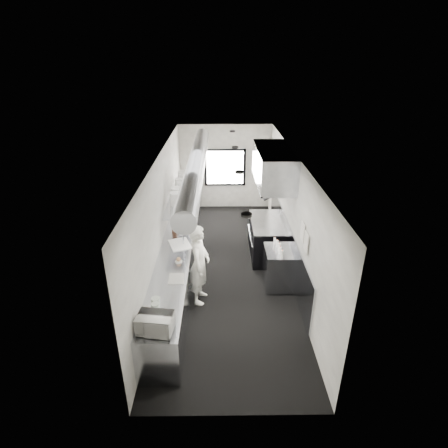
{
  "coord_description": "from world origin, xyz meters",
  "views": [
    {
      "loc": [
        -0.16,
        -7.54,
        4.78
      ],
      "look_at": [
        -0.08,
        -0.2,
        1.31
      ],
      "focal_mm": 28.78,
      "sensor_mm": 36.0,
      "label": 1
    }
  ],
  "objects_px": {
    "line_cook": "(199,264)",
    "squeeze_bottle_c": "(279,247)",
    "plate_stack_b": "(177,194)",
    "squeeze_bottle_e": "(275,241)",
    "squeeze_bottle_d": "(277,244)",
    "knife_block": "(174,224)",
    "far_work_table": "(190,203)",
    "small_plate": "(179,261)",
    "deli_tub_b": "(155,306)",
    "plate_stack_a": "(176,199)",
    "prep_counter": "(177,264)",
    "plate_stack_d": "(183,178)",
    "exhaust_hood": "(273,166)",
    "cutting_board": "(180,244)",
    "deli_tub_a": "(156,301)",
    "squeeze_bottle_a": "(282,254)",
    "microwave": "(155,323)",
    "plate_stack_c": "(179,185)",
    "pass_shelf": "(180,196)",
    "range": "(267,238)",
    "squeeze_bottle_b": "(280,250)",
    "bottle_station": "(279,268)"
  },
  "relations": [
    {
      "from": "bottle_station",
      "to": "microwave",
      "type": "relative_size",
      "value": 1.79
    },
    {
      "from": "plate_stack_b",
      "to": "squeeze_bottle_e",
      "type": "xyz_separation_m",
      "value": [
        2.27,
        -0.98,
        -0.76
      ]
    },
    {
      "from": "deli_tub_b",
      "to": "plate_stack_a",
      "type": "distance_m",
      "value": 3.07
    },
    {
      "from": "microwave",
      "to": "squeeze_bottle_e",
      "type": "height_order",
      "value": "microwave"
    },
    {
      "from": "deli_tub_b",
      "to": "knife_block",
      "type": "height_order",
      "value": "knife_block"
    },
    {
      "from": "far_work_table",
      "to": "deli_tub_b",
      "type": "xyz_separation_m",
      "value": [
        -0.11,
        -5.86,
        0.5
      ]
    },
    {
      "from": "line_cook",
      "to": "knife_block",
      "type": "bearing_deg",
      "value": 30.03
    },
    {
      "from": "prep_counter",
      "to": "squeeze_bottle_d",
      "type": "xyz_separation_m",
      "value": [
        2.25,
        -0.05,
        0.53
      ]
    },
    {
      "from": "plate_stack_b",
      "to": "pass_shelf",
      "type": "bearing_deg",
      "value": 87.64
    },
    {
      "from": "cutting_board",
      "to": "plate_stack_a",
      "type": "bearing_deg",
      "value": 100.06
    },
    {
      "from": "small_plate",
      "to": "squeeze_bottle_c",
      "type": "height_order",
      "value": "squeeze_bottle_c"
    },
    {
      "from": "deli_tub_a",
      "to": "plate_stack_d",
      "type": "bearing_deg",
      "value": 88.54
    },
    {
      "from": "bottle_station",
      "to": "far_work_table",
      "type": "xyz_separation_m",
      "value": [
        -2.3,
        3.9,
        0.0
      ]
    },
    {
      "from": "deli_tub_a",
      "to": "range",
      "type": "bearing_deg",
      "value": 54.31
    },
    {
      "from": "range",
      "to": "pass_shelf",
      "type": "bearing_deg",
      "value": 172.33
    },
    {
      "from": "squeeze_bottle_a",
      "to": "squeeze_bottle_c",
      "type": "xyz_separation_m",
      "value": [
        -0.01,
        0.31,
        0.0
      ]
    },
    {
      "from": "plate_stack_b",
      "to": "knife_block",
      "type": "bearing_deg",
      "value": -113.84
    },
    {
      "from": "far_work_table",
      "to": "cutting_board",
      "type": "height_order",
      "value": "cutting_board"
    },
    {
      "from": "pass_shelf",
      "to": "cutting_board",
      "type": "distance_m",
      "value": 1.55
    },
    {
      "from": "line_cook",
      "to": "squeeze_bottle_c",
      "type": "distance_m",
      "value": 1.79
    },
    {
      "from": "range",
      "to": "bottle_station",
      "type": "distance_m",
      "value": 1.4
    },
    {
      "from": "knife_block",
      "to": "squeeze_bottle_c",
      "type": "distance_m",
      "value": 2.65
    },
    {
      "from": "squeeze_bottle_c",
      "to": "small_plate",
      "type": "bearing_deg",
      "value": -168.67
    },
    {
      "from": "squeeze_bottle_e",
      "to": "squeeze_bottle_d",
      "type": "bearing_deg",
      "value": -74.46
    },
    {
      "from": "knife_block",
      "to": "squeeze_bottle_a",
      "type": "bearing_deg",
      "value": -31.45
    },
    {
      "from": "deli_tub_b",
      "to": "plate_stack_a",
      "type": "xyz_separation_m",
      "value": [
        0.06,
        2.97,
        0.77
      ]
    },
    {
      "from": "deli_tub_a",
      "to": "plate_stack_c",
      "type": "distance_m",
      "value": 3.91
    },
    {
      "from": "knife_block",
      "to": "squeeze_bottle_d",
      "type": "xyz_separation_m",
      "value": [
        2.38,
        -0.93,
        -0.05
      ]
    },
    {
      "from": "line_cook",
      "to": "squeeze_bottle_d",
      "type": "relative_size",
      "value": 10.79
    },
    {
      "from": "plate_stack_b",
      "to": "squeeze_bottle_b",
      "type": "xyz_separation_m",
      "value": [
        2.33,
        -1.42,
        -0.76
      ]
    },
    {
      "from": "deli_tub_a",
      "to": "deli_tub_b",
      "type": "height_order",
      "value": "deli_tub_a"
    },
    {
      "from": "small_plate",
      "to": "cutting_board",
      "type": "relative_size",
      "value": 0.28
    },
    {
      "from": "deli_tub_a",
      "to": "squeeze_bottle_a",
      "type": "distance_m",
      "value": 2.83
    },
    {
      "from": "cutting_board",
      "to": "squeeze_bottle_a",
      "type": "xyz_separation_m",
      "value": [
        2.2,
        -0.63,
        0.08
      ]
    },
    {
      "from": "far_work_table",
      "to": "bottle_station",
      "type": "bearing_deg",
      "value": -59.47
    },
    {
      "from": "microwave",
      "to": "squeeze_bottle_c",
      "type": "relative_size",
      "value": 2.65
    },
    {
      "from": "exhaust_hood",
      "to": "squeeze_bottle_c",
      "type": "xyz_separation_m",
      "value": [
        0.02,
        -1.43,
        -1.4
      ]
    },
    {
      "from": "exhaust_hood",
      "to": "microwave",
      "type": "height_order",
      "value": "exhaust_hood"
    },
    {
      "from": "pass_shelf",
      "to": "squeeze_bottle_d",
      "type": "distance_m",
      "value": 2.82
    },
    {
      "from": "microwave",
      "to": "cutting_board",
      "type": "relative_size",
      "value": 0.88
    },
    {
      "from": "plate_stack_a",
      "to": "plate_stack_b",
      "type": "xyz_separation_m",
      "value": [
        -0.0,
        0.26,
        0.01
      ]
    },
    {
      "from": "exhaust_hood",
      "to": "prep_counter",
      "type": "distance_m",
      "value": 3.2
    },
    {
      "from": "exhaust_hood",
      "to": "bottle_station",
      "type": "height_order",
      "value": "exhaust_hood"
    },
    {
      "from": "exhaust_hood",
      "to": "knife_block",
      "type": "height_order",
      "value": "exhaust_hood"
    },
    {
      "from": "knife_block",
      "to": "squeeze_bottle_e",
      "type": "xyz_separation_m",
      "value": [
        2.35,
        -0.8,
        -0.05
      ]
    },
    {
      "from": "cutting_board",
      "to": "squeeze_bottle_c",
      "type": "distance_m",
      "value": 2.22
    },
    {
      "from": "far_work_table",
      "to": "small_plate",
      "type": "height_order",
      "value": "small_plate"
    },
    {
      "from": "knife_block",
      "to": "plate_stack_d",
      "type": "distance_m",
      "value": 1.54
    },
    {
      "from": "prep_counter",
      "to": "pass_shelf",
      "type": "distance_m",
      "value": 1.85
    },
    {
      "from": "deli_tub_b",
      "to": "plate_stack_d",
      "type": "height_order",
      "value": "plate_stack_d"
    }
  ]
}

